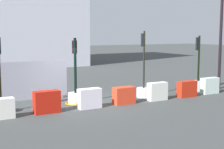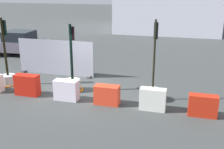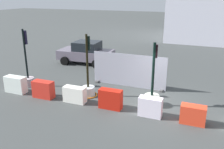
# 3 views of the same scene
# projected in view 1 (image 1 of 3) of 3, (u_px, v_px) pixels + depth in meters

# --- Properties ---
(ground_plane) EXTENTS (120.00, 120.00, 0.00)m
(ground_plane) POSITION_uv_depth(u_px,v_px,m) (78.00, 103.00, 14.85)
(ground_plane) COLOR #3C3F3F
(traffic_light_1) EXTENTS (0.92, 0.92, 3.12)m
(traffic_light_1) POSITION_uv_depth(u_px,v_px,m) (1.00, 100.00, 13.05)
(traffic_light_1) COLOR silver
(traffic_light_1) RESTS_ON ground_plane
(traffic_light_2) EXTENTS (0.93, 0.93, 2.94)m
(traffic_light_2) POSITION_uv_depth(u_px,v_px,m) (76.00, 93.00, 14.67)
(traffic_light_2) COLOR beige
(traffic_light_2) RESTS_ON ground_plane
(traffic_light_3) EXTENTS (0.70, 0.70, 3.25)m
(traffic_light_3) POSITION_uv_depth(u_px,v_px,m) (144.00, 86.00, 16.25)
(traffic_light_3) COLOR silver
(traffic_light_3) RESTS_ON ground_plane
(traffic_light_4) EXTENTS (0.65, 0.65, 3.01)m
(traffic_light_4) POSITION_uv_depth(u_px,v_px,m) (198.00, 80.00, 18.01)
(traffic_light_4) COLOR #ABADB1
(traffic_light_4) RESTS_ON ground_plane
(construction_barrier_3) EXTENTS (1.04, 0.43, 0.89)m
(construction_barrier_3) POSITION_uv_depth(u_px,v_px,m) (47.00, 102.00, 13.01)
(construction_barrier_3) COLOR red
(construction_barrier_3) RESTS_ON ground_plane
(construction_barrier_4) EXTENTS (0.98, 0.42, 0.84)m
(construction_barrier_4) POSITION_uv_depth(u_px,v_px,m) (89.00, 98.00, 13.84)
(construction_barrier_4) COLOR white
(construction_barrier_4) RESTS_ON ground_plane
(construction_barrier_5) EXTENTS (0.98, 0.47, 0.76)m
(construction_barrier_5) POSITION_uv_depth(u_px,v_px,m) (124.00, 96.00, 14.69)
(construction_barrier_5) COLOR red
(construction_barrier_5) RESTS_ON ground_plane
(construction_barrier_6) EXTENTS (0.97, 0.38, 0.84)m
(construction_barrier_6) POSITION_uv_depth(u_px,v_px,m) (157.00, 91.00, 15.49)
(construction_barrier_6) COLOR white
(construction_barrier_6) RESTS_ON ground_plane
(construction_barrier_7) EXTENTS (1.01, 0.40, 0.79)m
(construction_barrier_7) POSITION_uv_depth(u_px,v_px,m) (187.00, 89.00, 16.31)
(construction_barrier_7) COLOR red
(construction_barrier_7) RESTS_ON ground_plane
(construction_barrier_8) EXTENTS (1.00, 0.38, 0.83)m
(construction_barrier_8) POSITION_uv_depth(u_px,v_px,m) (210.00, 86.00, 17.19)
(construction_barrier_8) COLOR silver
(construction_barrier_8) RESTS_ON ground_plane
(street_lamp_post) EXTENTS (0.36, 0.36, 7.15)m
(street_lamp_post) POSITION_uv_depth(u_px,v_px,m) (222.00, 14.00, 18.23)
(street_lamp_post) COLOR black
(street_lamp_post) RESTS_ON ground_plane
(site_fence_panel) EXTENTS (4.16, 0.50, 1.83)m
(site_fence_panel) POSITION_uv_depth(u_px,v_px,m) (25.00, 82.00, 15.44)
(site_fence_panel) COLOR #999BAB
(site_fence_panel) RESTS_ON ground_plane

